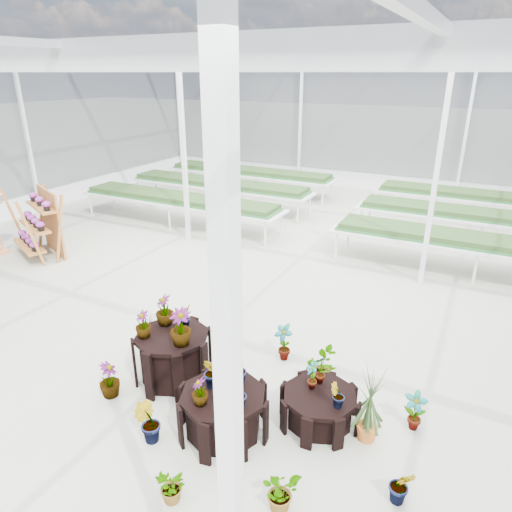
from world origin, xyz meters
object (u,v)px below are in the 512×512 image
at_px(plinth_mid, 223,413).
at_px(shelf_rack, 37,224).
at_px(plinth_low, 319,408).
at_px(plinth_tall, 173,356).

distance_m(plinth_mid, shelf_rack, 7.71).
bearing_deg(plinth_low, shelf_rack, 163.62).
bearing_deg(plinth_tall, plinth_mid, -26.57).
xyz_separation_m(plinth_mid, shelf_rack, (-7.05, 3.07, 0.52)).
height_order(plinth_tall, shelf_rack, shelf_rack).
bearing_deg(plinth_tall, plinth_low, 2.60).
relative_size(plinth_mid, shelf_rack, 0.68).
height_order(plinth_tall, plinth_mid, plinth_tall).
distance_m(plinth_tall, plinth_low, 2.21).
distance_m(plinth_tall, shelf_rack, 6.37).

